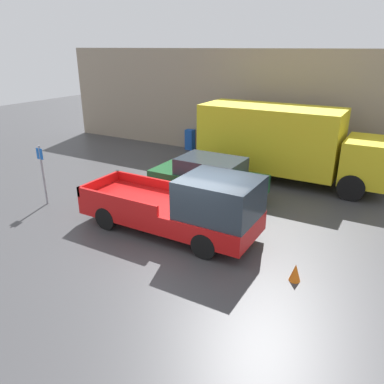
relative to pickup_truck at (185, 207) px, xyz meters
The scene contains 8 objects.
ground_plane 1.15m from the pickup_truck, 40.62° to the right, with size 60.00×60.00×0.00m, color #3D3D3F.
building_wall 9.48m from the pickup_truck, 86.93° to the left, with size 28.00×0.15×5.37m.
pickup_truck is the anchor object (origin of this frame).
car 3.26m from the pickup_truck, 105.10° to the left, with size 4.35×1.91×1.57m.
delivery_truck 6.72m from the pickup_truck, 82.12° to the left, with size 7.78×2.46×3.11m.
parking_sign 5.75m from the pickup_truck, behind, with size 0.30×0.07×2.22m.
newspaper_box 10.33m from the pickup_truck, 119.50° to the left, with size 0.45×0.40×1.12m.
traffic_cone 3.76m from the pickup_truck, 11.37° to the right, with size 0.29×0.29×0.47m.
Camera 1 is at (4.85, -8.43, 5.47)m, focal length 35.00 mm.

